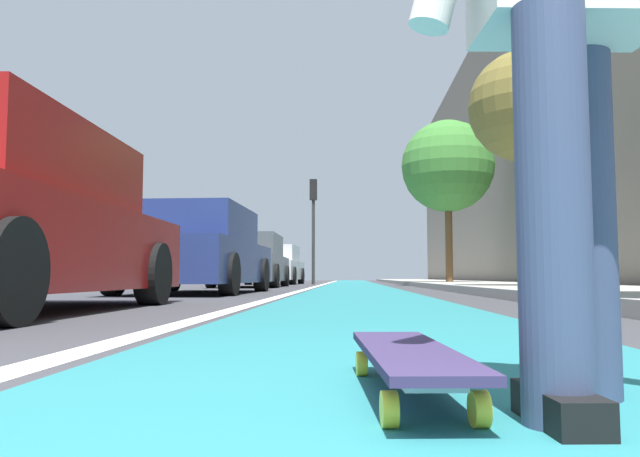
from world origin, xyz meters
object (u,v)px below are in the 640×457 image
object	(u,v)px
skateboard	(408,357)
street_tree_far	(448,167)
parked_car_end	(276,266)
street_tree_mid	(525,109)
traffic_light	(313,211)
parked_car_mid	(196,252)
parked_car_far	(251,262)

from	to	relation	value
skateboard	street_tree_far	bearing A→B (deg)	-9.47
skateboard	parked_car_end	distance (m)	22.40
skateboard	street_tree_far	size ratio (longest dim) A/B	0.16
street_tree_mid	street_tree_far	xyz separation A→B (m)	(8.53, 0.00, 0.53)
traffic_light	street_tree_mid	size ratio (longest dim) A/B	0.95
parked_car_mid	parked_car_end	size ratio (longest dim) A/B	0.99
parked_car_mid	street_tree_far	size ratio (longest dim) A/B	0.87
street_tree_mid	traffic_light	bearing A→B (deg)	19.72
skateboard	street_tree_mid	distance (m)	10.22
parked_car_end	street_tree_mid	distance (m)	14.47
parked_car_mid	traffic_light	bearing A→B (deg)	-5.61
parked_car_far	parked_car_end	distance (m)	6.63
parked_car_far	street_tree_far	distance (m)	7.01
parked_car_mid	street_tree_mid	distance (m)	6.31
parked_car_far	parked_car_end	size ratio (longest dim) A/B	0.97
street_tree_mid	skateboard	bearing A→B (deg)	162.23
parked_car_end	street_tree_far	bearing A→B (deg)	-126.31
street_tree_mid	street_tree_far	bearing A→B (deg)	0.00
parked_car_mid	street_tree_mid	bearing A→B (deg)	-87.30
street_tree_mid	parked_car_far	bearing A→B (deg)	43.11
traffic_light	street_tree_far	size ratio (longest dim) A/B	0.77
skateboard	parked_car_far	xyz separation A→B (m)	(15.56, 2.93, 0.61)
skateboard	street_tree_far	distance (m)	18.40
skateboard	parked_car_mid	distance (m)	9.44
skateboard	parked_car_mid	bearing A→B (deg)	17.37
traffic_light	parked_car_end	bearing A→B (deg)	76.98
parked_car_far	traffic_light	distance (m)	6.78
skateboard	parked_car_end	xyz separation A→B (m)	(22.19, 3.02, 0.62)
traffic_light	street_tree_far	distance (m)	6.15
street_tree_mid	parked_car_end	bearing A→B (deg)	24.85
parked_car_mid	traffic_light	size ratio (longest dim) A/B	1.12
parked_car_far	parked_car_end	bearing A→B (deg)	0.80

